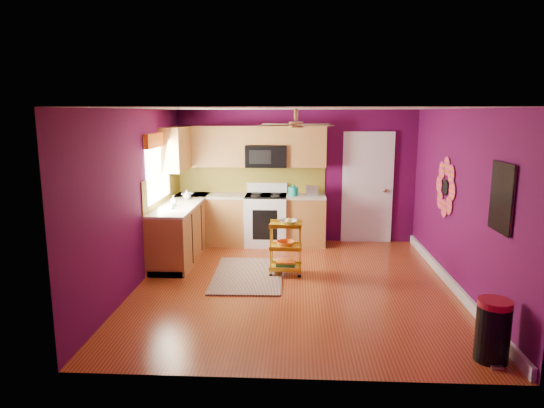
{
  "coord_description": "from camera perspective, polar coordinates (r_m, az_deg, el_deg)",
  "views": [
    {
      "loc": [
        0.02,
        -6.65,
        2.46
      ],
      "look_at": [
        -0.35,
        0.4,
        1.11
      ],
      "focal_mm": 32.0,
      "sensor_mm": 36.0,
      "label": 1
    }
  ],
  "objects": [
    {
      "name": "teal_kettle",
      "position": [
        8.91,
        2.53,
        1.52
      ],
      "size": [
        0.18,
        0.18,
        0.21
      ],
      "color": "#128A83",
      "rests_on": "lower_cabinets"
    },
    {
      "name": "ceiling_fan",
      "position": [
        6.85,
        2.84,
        9.39
      ],
      "size": [
        1.01,
        1.01,
        0.26
      ],
      "color": "#BF8C3F",
      "rests_on": "ground"
    },
    {
      "name": "panel_door",
      "position": [
        9.32,
        11.15,
        1.75
      ],
      "size": [
        0.95,
        0.11,
        2.15
      ],
      "color": "white",
      "rests_on": "ground"
    },
    {
      "name": "trash_can",
      "position": [
        5.44,
        24.55,
        -13.39
      ],
      "size": [
        0.33,
        0.36,
        0.64
      ],
      "color": "black",
      "rests_on": "ground"
    },
    {
      "name": "left_window",
      "position": [
        8.05,
        -13.25,
        5.38
      ],
      "size": [
        0.08,
        1.35,
        1.08
      ],
      "color": "white",
      "rests_on": "ground"
    },
    {
      "name": "shag_rug",
      "position": [
        7.47,
        -2.87,
        -8.34
      ],
      "size": [
        1.07,
        1.71,
        0.02
      ],
      "primitive_type": "cube",
      "rotation": [
        0.0,
        0.0,
        0.02
      ],
      "color": "black",
      "rests_on": "ground"
    },
    {
      "name": "rolling_cart",
      "position": [
        7.4,
        1.67,
        -4.92
      ],
      "size": [
        0.5,
        0.37,
        0.88
      ],
      "color": "gold",
      "rests_on": "ground"
    },
    {
      "name": "ground",
      "position": [
        7.09,
        2.66,
        -9.51
      ],
      "size": [
        5.0,
        5.0,
        0.0
      ],
      "primitive_type": "plane",
      "color": "maroon",
      "rests_on": "ground"
    },
    {
      "name": "counter_dish",
      "position": [
        9.0,
        -9.92,
        1.11
      ],
      "size": [
        0.23,
        0.23,
        0.06
      ],
      "primitive_type": "imported",
      "color": "white",
      "rests_on": "lower_cabinets"
    },
    {
      "name": "toaster",
      "position": [
        8.94,
        4.73,
        1.58
      ],
      "size": [
        0.22,
        0.15,
        0.18
      ],
      "primitive_type": "cube",
      "color": "beige",
      "rests_on": "lower_cabinets"
    },
    {
      "name": "soap_bottle_b",
      "position": [
        8.63,
        -9.98,
        1.09
      ],
      "size": [
        0.14,
        0.14,
        0.17
      ],
      "primitive_type": "imported",
      "color": "white",
      "rests_on": "lower_cabinets"
    },
    {
      "name": "soap_bottle_a",
      "position": [
        8.05,
        -11.51,
        0.37
      ],
      "size": [
        0.08,
        0.08,
        0.18
      ],
      "primitive_type": "imported",
      "color": "#EA3F72",
      "rests_on": "lower_cabinets"
    },
    {
      "name": "counter_cup",
      "position": [
        7.86,
        -11.72,
        -0.23
      ],
      "size": [
        0.12,
        0.12,
        0.09
      ],
      "primitive_type": "imported",
      "color": "white",
      "rests_on": "lower_cabinets"
    },
    {
      "name": "right_wall_art",
      "position": [
        6.76,
        22.01,
        1.38
      ],
      "size": [
        0.04,
        2.74,
        1.04
      ],
      "color": "black",
      "rests_on": "ground"
    },
    {
      "name": "room_envelope",
      "position": [
        6.7,
        3.01,
        3.71
      ],
      "size": [
        4.54,
        5.04,
        2.52
      ],
      "color": "#50093D",
      "rests_on": "ground"
    },
    {
      "name": "lower_cabinets",
      "position": [
        8.81,
        -6.03,
        -2.54
      ],
      "size": [
        2.81,
        2.31,
        0.94
      ],
      "color": "#915C27",
      "rests_on": "ground"
    },
    {
      "name": "electric_range",
      "position": [
        9.05,
        -0.71,
        -1.8
      ],
      "size": [
        0.76,
        0.66,
        1.13
      ],
      "color": "white",
      "rests_on": "ground"
    },
    {
      "name": "upper_cabinetry",
      "position": [
        8.93,
        -5.19,
        6.53
      ],
      "size": [
        2.8,
        2.3,
        1.26
      ],
      "color": "#915C27",
      "rests_on": "ground"
    }
  ]
}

